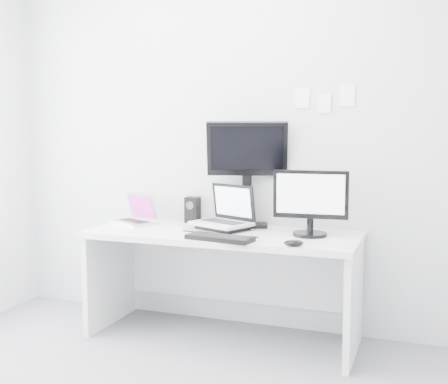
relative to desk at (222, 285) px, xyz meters
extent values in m
plane|color=#B8BABD|center=(0.00, 0.35, 0.99)|extent=(3.60, 0.00, 3.60)
cube|color=white|center=(0.00, 0.00, 0.00)|extent=(1.80, 0.70, 0.73)
cube|color=silver|center=(-0.72, 0.08, 0.48)|extent=(0.37, 0.33, 0.23)
cube|color=black|center=(-0.34, 0.29, 0.46)|extent=(0.12, 0.12, 0.19)
cube|color=#B1B2B7|center=(-0.04, 0.08, 0.52)|extent=(0.46, 0.42, 0.31)
cube|color=black|center=(0.09, 0.27, 0.74)|extent=(0.59, 0.35, 0.75)
cube|color=black|center=(0.57, 0.06, 0.58)|extent=(0.49, 0.26, 0.44)
cube|color=black|center=(0.08, -0.27, 0.38)|extent=(0.44, 0.21, 0.03)
ellipsoid|color=black|center=(0.55, -0.29, 0.38)|extent=(0.14, 0.12, 0.04)
cube|color=white|center=(0.45, 0.34, 1.26)|extent=(0.10, 0.00, 0.14)
cube|color=white|center=(0.60, 0.34, 1.22)|extent=(0.09, 0.00, 0.13)
cube|color=white|center=(0.75, 0.34, 1.26)|extent=(0.10, 0.00, 0.14)
camera|label=1|loc=(1.28, -3.46, 1.04)|focal=45.21mm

